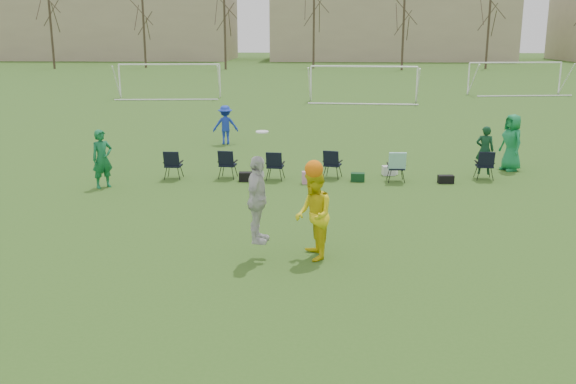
# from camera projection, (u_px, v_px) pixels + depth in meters

# --- Properties ---
(ground) EXTENTS (260.00, 260.00, 0.00)m
(ground) POSITION_uv_depth(u_px,v_px,m) (267.00, 262.00, 13.81)
(ground) COLOR #32591B
(ground) RESTS_ON ground
(fielder_green_near) EXTENTS (0.79, 0.78, 1.84)m
(fielder_green_near) POSITION_uv_depth(u_px,v_px,m) (102.00, 159.00, 20.10)
(fielder_green_near) COLOR #126637
(fielder_green_near) RESTS_ON ground
(fielder_blue) EXTENTS (1.19, 0.83, 1.68)m
(fielder_blue) POSITION_uv_depth(u_px,v_px,m) (225.00, 125.00, 27.83)
(fielder_blue) COLOR #1732B2
(fielder_blue) RESTS_ON ground
(fielder_green_far) EXTENTS (0.96, 1.15, 2.00)m
(fielder_green_far) POSITION_uv_depth(u_px,v_px,m) (512.00, 142.00, 22.56)
(fielder_green_far) COLOR #167F45
(fielder_green_far) RESTS_ON ground
(center_contest) EXTENTS (1.96, 1.25, 2.81)m
(center_contest) POSITION_uv_depth(u_px,v_px,m) (291.00, 208.00, 13.72)
(center_contest) COLOR silver
(center_contest) RESTS_ON ground
(sideline_setup) EXTENTS (11.02, 1.82, 1.77)m
(sideline_setup) POSITION_uv_depth(u_px,v_px,m) (341.00, 164.00, 21.35)
(sideline_setup) COLOR #0F371F
(sideline_setup) RESTS_ON ground
(goal_left) EXTENTS (7.39, 0.76, 2.46)m
(goal_left) POSITION_uv_depth(u_px,v_px,m) (169.00, 71.00, 46.75)
(goal_left) COLOR white
(goal_left) RESTS_ON ground
(goal_mid) EXTENTS (7.40, 0.63, 2.46)m
(goal_mid) POSITION_uv_depth(u_px,v_px,m) (364.00, 74.00, 44.10)
(goal_mid) COLOR white
(goal_mid) RESTS_ON ground
(goal_right) EXTENTS (7.35, 1.14, 2.46)m
(goal_right) POSITION_uv_depth(u_px,v_px,m) (515.00, 69.00, 49.30)
(goal_right) COLOR white
(goal_right) RESTS_ON ground
(tree_line) EXTENTS (110.28, 3.28, 11.40)m
(tree_line) POSITION_uv_depth(u_px,v_px,m) (315.00, 28.00, 80.15)
(tree_line) COLOR #382B21
(tree_line) RESTS_ON ground
(building_row) EXTENTS (126.00, 16.00, 13.00)m
(building_row) POSITION_uv_depth(u_px,v_px,m) (357.00, 23.00, 104.92)
(building_row) COLOR tan
(building_row) RESTS_ON ground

